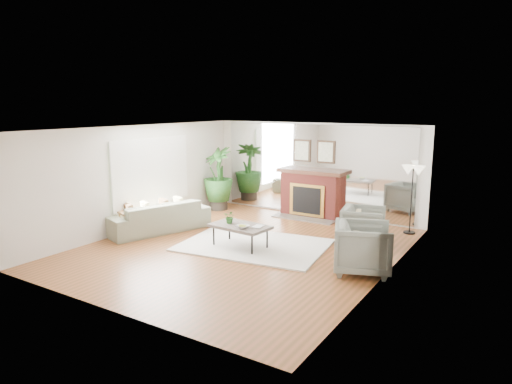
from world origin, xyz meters
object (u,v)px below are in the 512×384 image
Objects in this scene: coffee_table at (240,227)px; potted_ficus at (218,176)px; floor_lamp at (413,176)px; side_table at (132,215)px; armchair_back at (363,225)px; fireplace at (310,192)px; sofa at (158,216)px; armchair_front at (363,248)px.

potted_ficus is (-2.54, 2.64, 0.51)m from coffee_table.
coffee_table is 4.19m from floor_lamp.
floor_lamp is at bearing 33.99° from side_table.
coffee_table is 1.46× the size of armchair_back.
coffee_table is at bearing -46.16° from potted_ficus.
armchair_back is (2.03, -1.59, -0.25)m from fireplace.
floor_lamp reaches higher than sofa.
side_table is (-2.65, -3.86, -0.17)m from fireplace.
coffee_table is 2.66m from side_table.
armchair_back is at bearing -11.82° from potted_ficus.
fireplace is 4.06m from sofa.
side_table is at bearing 75.14° from armchair_front.
armchair_front reaches higher than side_table.
fireplace is 2.69m from potted_ficus.
floor_lamp is at bearing -38.57° from armchair_back.
fireplace is 3.27m from coffee_table.
sofa is 4.77m from armchair_back.
floor_lamp is (5.15, 2.97, 1.02)m from sofa.
fireplace is 0.85× the size of sofa.
armchair_front reaches higher than armchair_back.
potted_ficus is 5.33m from floor_lamp.
fireplace is 2.06× the size of armchair_front.
armchair_front reaches higher than sofa.
armchair_back is 1.78m from floor_lamp.
coffee_table is 2.39m from sofa.
fireplace is 2.59m from armchair_back.
fireplace is 2.80m from floor_lamp.
side_table reaches higher than coffee_table.
floor_lamp is (2.70, -0.25, 0.71)m from fireplace.
sofa is at bearing -127.22° from fireplace.
floor_lamp is (5.35, 3.61, 0.88)m from side_table.
sofa is at bearing 98.25° from armchair_back.
armchair_back is 1.78m from armchair_front.
fireplace is 3.16× the size of side_table.
armchair_back is (4.48, 1.64, 0.05)m from sofa.
fireplace reaches higher than armchair_front.
armchair_back is 5.20m from side_table.
coffee_table is at bearing 12.93° from side_table.
potted_ficus reaches higher than sofa.
fireplace is at bearing 174.66° from floor_lamp.
sofa is 2.72× the size of armchair_back.
floor_lamp is at bearing -5.34° from fireplace.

